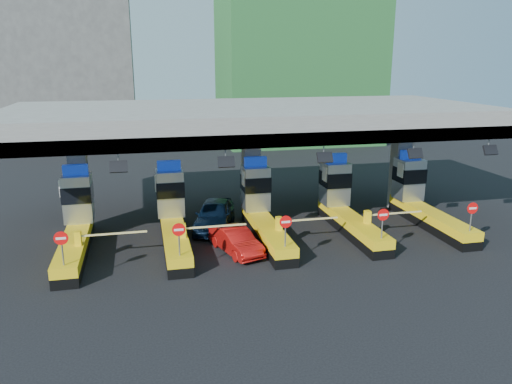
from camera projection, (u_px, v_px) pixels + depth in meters
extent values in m
plane|color=black|center=(262.00, 234.00, 28.40)|extent=(120.00, 120.00, 0.00)
cube|color=slate|center=(251.00, 119.00, 29.62)|extent=(28.00, 12.00, 1.50)
cube|color=#4C4C49|center=(276.00, 140.00, 24.36)|extent=(28.00, 0.60, 0.70)
cube|color=slate|center=(80.00, 185.00, 28.37)|extent=(1.00, 1.00, 5.50)
cube|color=slate|center=(251.00, 176.00, 30.52)|extent=(1.00, 1.00, 5.50)
cube|color=slate|center=(400.00, 168.00, 32.68)|extent=(1.00, 1.00, 5.50)
cylinder|color=slate|center=(118.00, 158.00, 22.90)|extent=(0.06, 0.06, 0.50)
cube|color=black|center=(118.00, 167.00, 22.80)|extent=(0.80, 0.38, 0.54)
cylinder|color=slate|center=(226.00, 154.00, 23.97)|extent=(0.06, 0.06, 0.50)
cube|color=black|center=(226.00, 162.00, 23.87)|extent=(0.80, 0.38, 0.54)
cylinder|color=slate|center=(324.00, 150.00, 25.05)|extent=(0.06, 0.06, 0.50)
cube|color=black|center=(325.00, 157.00, 24.95)|extent=(0.80, 0.38, 0.54)
cylinder|color=slate|center=(414.00, 146.00, 26.12)|extent=(0.06, 0.06, 0.50)
cube|color=black|center=(415.00, 153.00, 26.03)|extent=(0.80, 0.38, 0.54)
cylinder|color=slate|center=(489.00, 143.00, 27.09)|extent=(0.06, 0.06, 0.50)
cube|color=black|center=(490.00, 150.00, 26.99)|extent=(0.80, 0.38, 0.54)
cube|color=black|center=(75.00, 251.00, 25.25)|extent=(1.20, 8.00, 0.50)
cube|color=#E5B70C|center=(75.00, 242.00, 25.12)|extent=(1.20, 8.00, 0.50)
cube|color=#9EA3A8|center=(78.00, 198.00, 27.36)|extent=(1.50, 1.50, 2.60)
cube|color=black|center=(77.00, 193.00, 27.26)|extent=(1.56, 1.56, 0.90)
cube|color=#0C2DBF|center=(75.00, 170.00, 26.95)|extent=(1.30, 0.35, 0.55)
cube|color=white|center=(60.00, 188.00, 26.72)|extent=(0.06, 0.70, 0.90)
cylinder|color=slate|center=(62.00, 251.00, 21.49)|extent=(0.07, 0.07, 1.30)
cylinder|color=red|center=(61.00, 238.00, 21.31)|extent=(0.60, 0.04, 0.60)
cube|color=white|center=(61.00, 238.00, 21.29)|extent=(0.42, 0.02, 0.10)
cube|color=#E5B70C|center=(78.00, 238.00, 23.91)|extent=(0.30, 0.35, 0.70)
cube|color=white|center=(113.00, 234.00, 24.24)|extent=(3.20, 0.08, 0.08)
cube|color=black|center=(175.00, 243.00, 26.32)|extent=(1.20, 8.00, 0.50)
cube|color=#E5B70C|center=(175.00, 234.00, 26.19)|extent=(1.20, 8.00, 0.50)
cube|color=#9EA3A8|center=(170.00, 193.00, 28.43)|extent=(1.50, 1.50, 2.60)
cube|color=black|center=(170.00, 188.00, 28.34)|extent=(1.56, 1.56, 0.90)
cube|color=#0C2DBF|center=(169.00, 165.00, 28.03)|extent=(1.30, 0.35, 0.55)
cube|color=white|center=(155.00, 183.00, 27.80)|extent=(0.06, 0.70, 0.90)
cylinder|color=slate|center=(179.00, 242.00, 22.57)|extent=(0.07, 0.07, 1.30)
cylinder|color=red|center=(179.00, 230.00, 22.39)|extent=(0.60, 0.04, 0.60)
cube|color=white|center=(179.00, 230.00, 22.36)|extent=(0.42, 0.02, 0.10)
cube|color=#E5B70C|center=(183.00, 231.00, 24.98)|extent=(0.30, 0.35, 0.70)
cube|color=white|center=(215.00, 226.00, 25.31)|extent=(3.20, 0.08, 0.08)
cube|color=black|center=(267.00, 236.00, 27.40)|extent=(1.20, 8.00, 0.50)
cube|color=#E5B70C|center=(267.00, 228.00, 27.27)|extent=(1.20, 8.00, 0.50)
cube|color=#9EA3A8|center=(255.00, 188.00, 29.51)|extent=(1.50, 1.50, 2.60)
cube|color=black|center=(256.00, 183.00, 29.41)|extent=(1.56, 1.56, 0.90)
cube|color=#0C2DBF|center=(255.00, 162.00, 29.10)|extent=(1.30, 0.35, 0.55)
cube|color=white|center=(243.00, 178.00, 28.87)|extent=(0.06, 0.70, 0.90)
cylinder|color=slate|center=(285.00, 234.00, 23.65)|extent=(0.07, 0.07, 1.30)
cylinder|color=red|center=(286.00, 222.00, 23.46)|extent=(0.60, 0.04, 0.60)
cube|color=white|center=(286.00, 222.00, 23.44)|extent=(0.42, 0.02, 0.10)
cube|color=#E5B70C|center=(279.00, 223.00, 26.06)|extent=(0.30, 0.35, 0.70)
cube|color=white|center=(309.00, 219.00, 26.39)|extent=(3.20, 0.08, 0.08)
cube|color=black|center=(352.00, 229.00, 28.47)|extent=(1.20, 8.00, 0.50)
cube|color=#E5B70C|center=(352.00, 221.00, 28.35)|extent=(1.20, 8.00, 0.50)
cube|color=#9EA3A8|center=(335.00, 183.00, 30.58)|extent=(1.50, 1.50, 2.60)
cube|color=black|center=(335.00, 179.00, 30.49)|extent=(1.56, 1.56, 0.90)
cube|color=#0C2DBF|center=(336.00, 158.00, 30.18)|extent=(1.30, 0.35, 0.55)
cube|color=white|center=(325.00, 174.00, 29.95)|extent=(0.06, 0.70, 0.90)
cylinder|color=slate|center=(382.00, 226.00, 24.72)|extent=(0.07, 0.07, 1.30)
cylinder|color=red|center=(383.00, 215.00, 24.54)|extent=(0.60, 0.04, 0.60)
cube|color=white|center=(383.00, 215.00, 24.52)|extent=(0.42, 0.02, 0.10)
cube|color=#E5B70C|center=(367.00, 217.00, 27.14)|extent=(0.30, 0.35, 0.70)
cube|color=white|center=(395.00, 213.00, 27.47)|extent=(3.20, 0.08, 0.08)
cube|color=black|center=(430.00, 223.00, 29.55)|extent=(1.20, 8.00, 0.50)
cube|color=#E5B70C|center=(431.00, 215.00, 29.42)|extent=(1.20, 8.00, 0.50)
cube|color=#9EA3A8|center=(409.00, 179.00, 31.66)|extent=(1.50, 1.50, 2.60)
cube|color=black|center=(409.00, 174.00, 31.56)|extent=(1.56, 1.56, 0.90)
cube|color=#0C2DBF|center=(411.00, 154.00, 31.25)|extent=(1.30, 0.35, 0.55)
cube|color=white|center=(400.00, 170.00, 31.03)|extent=(0.06, 0.70, 0.90)
cylinder|color=slate|center=(471.00, 219.00, 25.80)|extent=(0.07, 0.07, 1.30)
cylinder|color=red|center=(473.00, 208.00, 25.62)|extent=(0.60, 0.04, 0.60)
cube|color=white|center=(473.00, 208.00, 25.59)|extent=(0.42, 0.02, 0.10)
cube|color=#E5B70C|center=(449.00, 211.00, 28.21)|extent=(0.30, 0.35, 0.70)
cube|color=white|center=(475.00, 207.00, 28.54)|extent=(3.20, 0.08, 0.08)
cube|color=#1E5926|center=(299.00, 20.00, 57.53)|extent=(18.00, 12.00, 28.00)
cube|color=#4C4C49|center=(70.00, 65.00, 56.99)|extent=(14.00, 10.00, 18.00)
imported|color=black|center=(214.00, 215.00, 29.18)|extent=(3.39, 5.35, 1.70)
imported|color=#AD100D|center=(236.00, 241.00, 25.61)|extent=(2.45, 4.13, 1.29)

